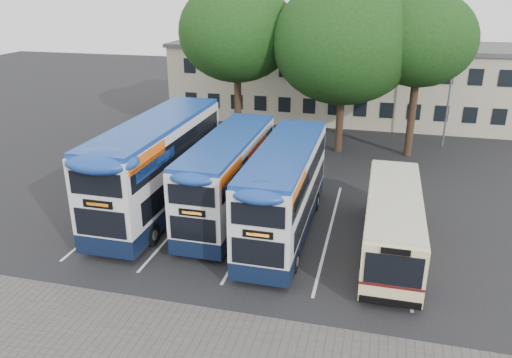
{
  "coord_description": "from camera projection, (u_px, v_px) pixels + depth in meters",
  "views": [
    {
      "loc": [
        1.55,
        -15.92,
        10.67
      ],
      "look_at": [
        -3.78,
        5.0,
        2.27
      ],
      "focal_mm": 35.0,
      "sensor_mm": 36.0,
      "label": 1
    }
  ],
  "objects": [
    {
      "name": "bus_dd_right",
      "position": [
        285.0,
        187.0,
        22.29
      ],
      "size": [
        2.39,
        9.86,
        4.11
      ],
      "color": "black",
      "rests_on": "ground"
    },
    {
      "name": "bus_dd_mid",
      "position": [
        229.0,
        173.0,
        24.02
      ],
      "size": [
        2.34,
        9.65,
        4.02
      ],
      "color": "black",
      "rests_on": "ground"
    },
    {
      "name": "bus_single",
      "position": [
        393.0,
        219.0,
        20.98
      ],
      "size": [
        2.26,
        8.9,
        2.65
      ],
      "color": "beige",
      "rests_on": "ground"
    },
    {
      "name": "ground",
      "position": [
        321.0,
        292.0,
        18.61
      ],
      "size": [
        120.0,
        120.0,
        0.0
      ],
      "primitive_type": "plane",
      "color": "black",
      "rests_on": "ground"
    },
    {
      "name": "tree_left",
      "position": [
        237.0,
        32.0,
        33.76
      ],
      "size": [
        7.95,
        7.95,
        11.11
      ],
      "color": "black",
      "rests_on": "ground"
    },
    {
      "name": "depot_building",
      "position": [
        364.0,
        81.0,
        41.83
      ],
      "size": [
        32.4,
        8.4,
        6.2
      ],
      "color": "beige",
      "rests_on": "ground"
    },
    {
      "name": "bay_lines",
      "position": [
        257.0,
        223.0,
        23.98
      ],
      "size": [
        14.12,
        11.0,
        0.01
      ],
      "color": "silver",
      "rests_on": "ground"
    },
    {
      "name": "tree_mid",
      "position": [
        345.0,
        42.0,
        31.72
      ],
      "size": [
        9.3,
        9.3,
        11.25
      ],
      "color": "black",
      "rests_on": "ground"
    },
    {
      "name": "lamp_post",
      "position": [
        452.0,
        75.0,
        33.41
      ],
      "size": [
        0.25,
        1.05,
        9.06
      ],
      "color": "gray",
      "rests_on": "ground"
    },
    {
      "name": "bus_dd_left",
      "position": [
        159.0,
        162.0,
        24.58
      ],
      "size": [
        2.7,
        11.12,
        4.63
      ],
      "color": "black",
      "rests_on": "ground"
    },
    {
      "name": "tree_right",
      "position": [
        420.0,
        40.0,
        30.76
      ],
      "size": [
        6.88,
        6.88,
        10.48
      ],
      "color": "black",
      "rests_on": "ground"
    }
  ]
}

